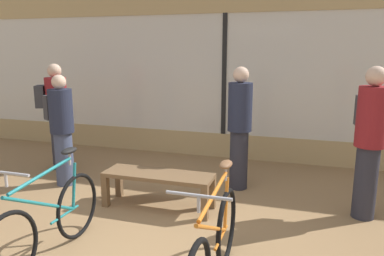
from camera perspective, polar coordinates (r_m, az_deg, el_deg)
The scene contains 8 objects.
shop_back_wall at distance 6.80m, azimuth 4.99°, elevation 8.98°, with size 12.00×0.08×3.20m.
bicycle_left at distance 3.89m, azimuth -21.07°, elevation -13.08°, with size 0.46×1.68×1.03m.
bicycle_right at distance 3.21m, azimuth 3.37°, elevation -17.76°, with size 0.46×1.72×1.04m.
display_bench at distance 4.79m, azimuth -5.14°, elevation -7.80°, with size 1.40×0.44×0.45m.
customer_near_rack at distance 4.80m, azimuth 25.43°, elevation -1.37°, with size 0.39×0.52×1.80m.
customer_by_window at distance 5.77m, azimuth -19.28°, elevation 0.20°, with size 0.56×0.47×1.63m.
customer_mid_floor at distance 5.32m, azimuth 7.27°, elevation 0.34°, with size 0.46×0.46×1.75m.
customer_near_bench at distance 6.56m, azimuth -19.97°, elevation 2.15°, with size 0.55×0.45×1.76m.
Camera 1 is at (1.46, -2.92, 1.99)m, focal length 35.00 mm.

